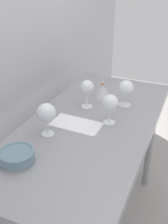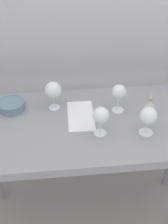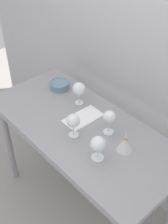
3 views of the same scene
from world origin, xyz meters
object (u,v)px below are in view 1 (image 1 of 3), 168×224
Objects in this scene: decanter_funnel at (102,90)px; tasting_sheet_upper at (76,124)px; wine_glass_far_right at (87,88)px; wine_glass_near_center at (110,103)px; tasting_bowl at (17,156)px; wine_glass_far_left at (46,113)px; wine_glass_near_right at (126,89)px.

tasting_sheet_upper is at bearing 178.71° from decanter_funnel.
wine_glass_far_right is at bearing 8.89° from tasting_sheet_upper.
wine_glass_far_right is (0.13, 0.18, 0.01)m from wine_glass_near_center.
tasting_bowl is 1.07× the size of decanter_funnel.
wine_glass_far_left is 0.21m from tasting_sheet_upper.
wine_glass_far_left is 1.12× the size of tasting_bowl.
wine_glass_near_center reaches higher than tasting_bowl.
tasting_sheet_upper is 0.40m from tasting_bowl.
decanter_funnel is (0.06, 0.17, -0.06)m from wine_glass_near_right.
wine_glass_far_right is 0.63× the size of tasting_sheet_upper.
wine_glass_far_right reaches higher than tasting_sheet_upper.
wine_glass_near_right is at bearing -26.83° from tasting_sheet_upper.
wine_glass_far_left is 1.20× the size of decanter_funnel.
wine_glass_near_center is 0.21m from tasting_sheet_upper.
wine_glass_near_right reaches higher than decanter_funnel.
tasting_sheet_upper is (-0.21, -0.03, -0.12)m from wine_glass_far_right.
wine_glass_near_center is 0.34m from decanter_funnel.
wine_glass_far_right is at bearing 55.22° from wine_glass_near_center.
wine_glass_near_center is (0.23, -0.25, -0.00)m from wine_glass_far_left.
wine_glass_far_right reaches higher than tasting_bowl.
wine_glass_near_center is 0.24m from wine_glass_near_right.
wine_glass_far_left is at bearing 149.30° from tasting_sheet_upper.
wine_glass_far_right is at bearing -10.09° from wine_glass_far_left.
tasting_bowl is (-0.60, 0.07, -0.09)m from wine_glass_far_right.
tasting_bowl is at bearing 172.93° from wine_glass_far_right.
wine_glass_near_right is (0.24, -0.02, -0.01)m from wine_glass_near_center.
decanter_funnel is (0.30, 0.15, -0.07)m from wine_glass_near_center.
wine_glass_near_center reaches higher than tasting_sheet_upper.
wine_glass_far_right is 0.19m from decanter_funnel.
wine_glass_far_right reaches higher than wine_glass_near_right.
tasting_sheet_upper is (-0.09, 0.16, -0.12)m from wine_glass_near_center.
tasting_bowl is at bearing 151.27° from wine_glass_near_center.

